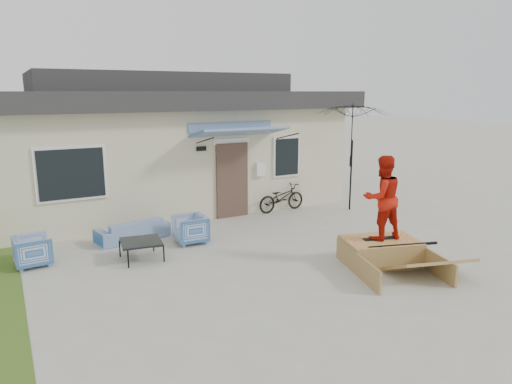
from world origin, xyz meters
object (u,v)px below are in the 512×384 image
patio_umbrella (352,152)px  skate_ramp (380,251)px  skater (382,196)px  bicycle (281,195)px  armchair_left (33,249)px  skateboard (380,238)px  loveseat (132,226)px  coffee_table (141,250)px  armchair_right (190,228)px

patio_umbrella → skate_ramp: size_ratio=1.23×
skater → bicycle: bearing=-86.5°
armchair_left → skateboard: bearing=-121.5°
loveseat → armchair_left: 2.33m
skate_ramp → skater: bearing=90.0°
armchair_left → loveseat: bearing=-76.2°
coffee_table → skater: size_ratio=0.48×
skate_ramp → loveseat: bearing=152.3°
armchair_right → skate_ramp: bearing=46.0°
patio_umbrella → skate_ramp: patio_umbrella is taller
armchair_left → patio_umbrella: patio_umbrella is taller
bicycle → patio_umbrella: 2.43m
bicycle → skateboard: size_ratio=2.11×
armchair_left → skateboard: size_ratio=0.94×
loveseat → patio_umbrella: (6.48, -0.25, 1.42)m
coffee_table → loveseat: bearing=82.8°
loveseat → bicycle: (4.57, 0.59, 0.17)m
patio_umbrella → coffee_table: bearing=-169.9°
loveseat → armchair_right: bearing=131.4°
armchair_right → armchair_left: bearing=-90.4°
bicycle → skateboard: 4.58m
armchair_right → patio_umbrella: patio_umbrella is taller
loveseat → skater: bearing=125.6°
coffee_table → bicycle: (4.75, 2.02, 0.30)m
coffee_table → skate_ramp: (4.30, -2.59, 0.04)m
loveseat → patio_umbrella: bearing=167.3°
armchair_right → skateboard: size_ratio=0.98×
armchair_left → coffee_table: armchair_left is taller
bicycle → skater: size_ratio=0.91×
skateboard → skater: size_ratio=0.43×
coffee_table → skateboard: bearing=-30.5°
armchair_left → skate_ramp: bearing=-121.9°
patio_umbrella → skater: 4.42m
skate_ramp → armchair_right: bearing=150.3°
armchair_left → coffee_table: size_ratio=0.85×
armchair_left → bicycle: bearing=-83.4°
armchair_left → armchair_right: 3.35m
patio_umbrella → loveseat: bearing=177.8°
skateboard → patio_umbrella: bearing=71.1°
armchair_left → skate_ramp: (6.33, -3.30, -0.10)m
patio_umbrella → bicycle: bearing=156.3°
bicycle → skater: 4.67m
bicycle → armchair_left: bearing=96.8°
coffee_table → bicycle: size_ratio=0.53×
bicycle → skateboard: bicycle is taller
armchair_right → skate_ramp: 4.33m
coffee_table → skate_ramp: size_ratio=0.42×
loveseat → skater: (4.13, -3.98, 1.07)m
patio_umbrella → skate_ramp: bearing=-122.0°
armchair_left → skateboard: 7.13m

